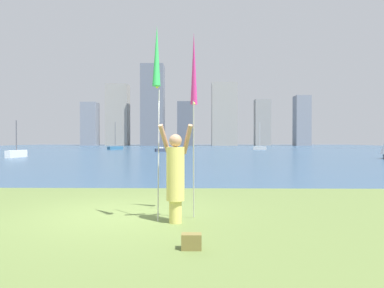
{
  "coord_description": "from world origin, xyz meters",
  "views": [
    {
      "loc": [
        1.85,
        -7.43,
        1.67
      ],
      "look_at": [
        1.44,
        16.85,
        1.4
      ],
      "focal_mm": 30.77,
      "sensor_mm": 36.0,
      "label": 1
    }
  ],
  "objects_px": {
    "kite_flag_right": "(194,72)",
    "sailboat_6": "(115,148)",
    "sailboat_3": "(161,149)",
    "sailboat_5": "(260,148)",
    "bag": "(191,242)",
    "person": "(175,174)",
    "sailboat_1": "(164,150)",
    "sailboat_8": "(16,153)",
    "kite_flag_left": "(157,60)"
  },
  "relations": [
    {
      "from": "kite_flag_left",
      "to": "sailboat_8",
      "type": "bearing_deg",
      "value": 123.81
    },
    {
      "from": "sailboat_6",
      "to": "bag",
      "type": "bearing_deg",
      "value": -74.71
    },
    {
      "from": "bag",
      "to": "sailboat_5",
      "type": "bearing_deg",
      "value": 78.22
    },
    {
      "from": "sailboat_3",
      "to": "kite_flag_left",
      "type": "bearing_deg",
      "value": -83.77
    },
    {
      "from": "sailboat_8",
      "to": "bag",
      "type": "bearing_deg",
      "value": -56.65
    },
    {
      "from": "person",
      "to": "sailboat_3",
      "type": "relative_size",
      "value": 0.6
    },
    {
      "from": "kite_flag_right",
      "to": "sailboat_6",
      "type": "height_order",
      "value": "sailboat_6"
    },
    {
      "from": "sailboat_1",
      "to": "sailboat_3",
      "type": "bearing_deg",
      "value": 100.92
    },
    {
      "from": "kite_flag_right",
      "to": "sailboat_6",
      "type": "relative_size",
      "value": 0.81
    },
    {
      "from": "sailboat_5",
      "to": "sailboat_8",
      "type": "height_order",
      "value": "sailboat_5"
    },
    {
      "from": "kite_flag_right",
      "to": "sailboat_3",
      "type": "height_order",
      "value": "kite_flag_right"
    },
    {
      "from": "sailboat_3",
      "to": "sailboat_6",
      "type": "distance_m",
      "value": 10.77
    },
    {
      "from": "sailboat_1",
      "to": "sailboat_8",
      "type": "bearing_deg",
      "value": -126.33
    },
    {
      "from": "kite_flag_right",
      "to": "bag",
      "type": "distance_m",
      "value": 3.86
    },
    {
      "from": "sailboat_3",
      "to": "bag",
      "type": "bearing_deg",
      "value": -83.13
    },
    {
      "from": "person",
      "to": "kite_flag_left",
      "type": "xyz_separation_m",
      "value": [
        -0.36,
        -0.09,
        2.28
      ]
    },
    {
      "from": "sailboat_5",
      "to": "sailboat_8",
      "type": "relative_size",
      "value": 1.36
    },
    {
      "from": "kite_flag_right",
      "to": "sailboat_6",
      "type": "distance_m",
      "value": 54.18
    },
    {
      "from": "sailboat_6",
      "to": "sailboat_1",
      "type": "bearing_deg",
      "value": -46.68
    },
    {
      "from": "person",
      "to": "sailboat_3",
      "type": "bearing_deg",
      "value": 85.96
    },
    {
      "from": "sailboat_1",
      "to": "sailboat_6",
      "type": "relative_size",
      "value": 0.72
    },
    {
      "from": "kite_flag_left",
      "to": "kite_flag_right",
      "type": "relative_size",
      "value": 0.98
    },
    {
      "from": "person",
      "to": "sailboat_5",
      "type": "height_order",
      "value": "sailboat_5"
    },
    {
      "from": "sailboat_5",
      "to": "sailboat_8",
      "type": "distance_m",
      "value": 39.07
    },
    {
      "from": "person",
      "to": "sailboat_5",
      "type": "bearing_deg",
      "value": 66.76
    },
    {
      "from": "sailboat_6",
      "to": "sailboat_5",
      "type": "bearing_deg",
      "value": -2.51
    },
    {
      "from": "bag",
      "to": "sailboat_5",
      "type": "height_order",
      "value": "sailboat_5"
    },
    {
      "from": "bag",
      "to": "kite_flag_left",
      "type": "bearing_deg",
      "value": 115.1
    },
    {
      "from": "kite_flag_right",
      "to": "sailboat_5",
      "type": "xyz_separation_m",
      "value": [
        11.09,
        50.89,
        -2.85
      ]
    },
    {
      "from": "bag",
      "to": "sailboat_1",
      "type": "relative_size",
      "value": 0.09
    },
    {
      "from": "person",
      "to": "bag",
      "type": "xyz_separation_m",
      "value": [
        0.35,
        -1.63,
        -0.86
      ]
    },
    {
      "from": "person",
      "to": "kite_flag_right",
      "type": "bearing_deg",
      "value": 52.2
    },
    {
      "from": "sailboat_3",
      "to": "sailboat_5",
      "type": "height_order",
      "value": "sailboat_5"
    },
    {
      "from": "kite_flag_right",
      "to": "sailboat_3",
      "type": "relative_size",
      "value": 1.21
    },
    {
      "from": "sailboat_3",
      "to": "sailboat_5",
      "type": "bearing_deg",
      "value": 15.66
    },
    {
      "from": "kite_flag_right",
      "to": "sailboat_5",
      "type": "bearing_deg",
      "value": 77.7
    },
    {
      "from": "person",
      "to": "kite_flag_right",
      "type": "height_order",
      "value": "kite_flag_right"
    },
    {
      "from": "kite_flag_left",
      "to": "bag",
      "type": "bearing_deg",
      "value": -64.9
    },
    {
      "from": "kite_flag_right",
      "to": "sailboat_8",
      "type": "distance_m",
      "value": 30.16
    },
    {
      "from": "bag",
      "to": "sailboat_6",
      "type": "relative_size",
      "value": 0.06
    },
    {
      "from": "sailboat_1",
      "to": "sailboat_3",
      "type": "height_order",
      "value": "sailboat_1"
    },
    {
      "from": "bag",
      "to": "sailboat_6",
      "type": "height_order",
      "value": "sailboat_6"
    },
    {
      "from": "sailboat_8",
      "to": "person",
      "type": "bearing_deg",
      "value": -55.52
    },
    {
      "from": "sailboat_1",
      "to": "sailboat_8",
      "type": "height_order",
      "value": "sailboat_8"
    },
    {
      "from": "kite_flag_left",
      "to": "sailboat_5",
      "type": "xyz_separation_m",
      "value": [
        11.82,
        51.69,
        -2.92
      ]
    },
    {
      "from": "kite_flag_right",
      "to": "bag",
      "type": "xyz_separation_m",
      "value": [
        -0.01,
        -2.34,
        -3.07
      ]
    },
    {
      "from": "kite_flag_right",
      "to": "kite_flag_left",
      "type": "bearing_deg",
      "value": -132.11
    },
    {
      "from": "sailboat_5",
      "to": "person",
      "type": "bearing_deg",
      "value": -102.52
    },
    {
      "from": "sailboat_5",
      "to": "sailboat_1",
      "type": "bearing_deg",
      "value": -149.71
    },
    {
      "from": "kite_flag_left",
      "to": "sailboat_1",
      "type": "distance_m",
      "value": 42.63
    }
  ]
}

